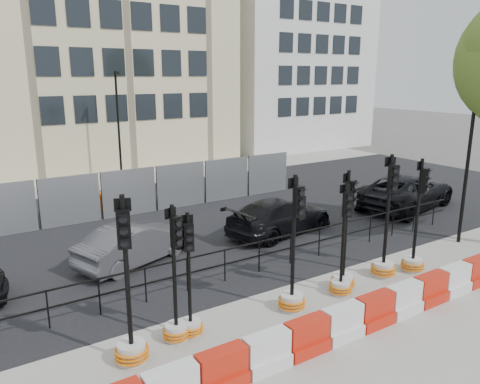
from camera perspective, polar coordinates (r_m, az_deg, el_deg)
ground at (r=13.48m, az=5.31°, el=-11.49°), size 120.00×120.00×0.00m
sidewalk_near at (r=11.56m, az=14.89°, el=-16.54°), size 40.00×6.00×0.02m
road at (r=19.08m, az=-7.75°, el=-3.71°), size 40.00×14.00×0.03m
sidewalk_far at (r=27.24m, az=-15.85°, el=1.28°), size 40.00×4.00×0.02m
building_cream at (r=33.08m, az=-16.73°, el=19.09°), size 15.00×10.06×18.00m
building_white at (r=40.02m, az=5.42°, el=17.19°), size 12.00×9.06×16.00m
kerb_railing at (r=14.09m, az=2.35°, el=-7.23°), size 18.00×0.04×1.00m
heras_fencing at (r=21.12m, az=-12.15°, el=-0.18°), size 14.33×1.72×2.00m
lamp_post_far at (r=25.92m, az=-14.59°, el=7.94°), size 0.12×0.56×6.00m
lamp_post_near at (r=17.75m, az=26.18°, el=4.28°), size 0.12×0.56×6.00m
barrier_row at (r=11.50m, az=14.25°, el=-14.64°), size 16.75×0.50×0.80m
traffic_signal_a at (r=10.21m, az=-13.22°, el=-16.08°), size 0.71×0.71×3.60m
traffic_signal_b at (r=10.79m, az=-7.76°, el=-13.99°), size 0.62×0.62×3.17m
traffic_signal_c at (r=10.99m, az=-6.09°, el=-14.24°), size 0.58×0.58×2.94m
traffic_signal_d at (r=11.98m, az=6.49°, el=-10.52°), size 0.69×0.69×3.52m
traffic_signal_e at (r=13.05m, az=12.27°, el=-9.54°), size 0.62×0.62×3.14m
traffic_signal_f at (r=13.33m, az=12.61°, el=-8.31°), size 0.67×0.67×3.38m
traffic_signal_g at (r=14.44m, az=17.22°, el=-7.05°), size 0.72×0.72×3.67m
traffic_signal_h at (r=15.10m, az=20.49°, el=-6.54°), size 0.69×0.69×3.48m
car_b at (r=15.19m, az=-12.64°, el=-6.14°), size 3.92×4.81×1.29m
car_c at (r=17.59m, az=4.91°, el=-2.96°), size 3.48×5.24×1.33m
car_d at (r=22.06m, az=19.54°, el=0.06°), size 4.71×6.51×1.53m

